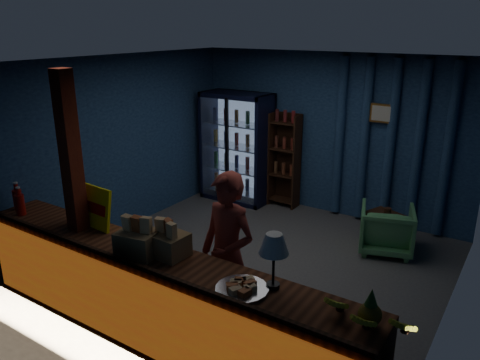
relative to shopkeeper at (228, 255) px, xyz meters
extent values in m
plane|color=#515154|center=(-0.47, 1.36, -0.84)|extent=(4.60, 4.60, 0.00)
plane|color=navy|center=(-0.47, 3.56, 0.46)|extent=(4.60, 0.00, 4.60)
plane|color=navy|center=(-0.47, -0.84, 0.46)|extent=(4.60, 0.00, 4.60)
plane|color=navy|center=(-2.77, 1.36, 0.46)|extent=(0.00, 4.40, 4.40)
plane|color=navy|center=(1.83, 1.36, 0.46)|extent=(0.00, 4.40, 4.40)
plane|color=#472D19|center=(-0.47, 1.36, 1.76)|extent=(4.60, 4.60, 0.00)
cube|color=brown|center=(-0.47, -0.54, -0.37)|extent=(4.40, 0.55, 0.95)
cube|color=#ED4D1B|center=(-0.47, -0.83, -0.37)|extent=(4.35, 0.02, 0.81)
cube|color=#3D1F13|center=(-0.47, -0.81, 0.13)|extent=(4.40, 0.04, 0.04)
cube|color=maroon|center=(-1.52, -0.54, 0.46)|extent=(0.16, 0.16, 2.60)
cube|color=black|center=(-2.02, 3.48, 0.11)|extent=(1.20, 0.06, 1.90)
cube|color=black|center=(-2.59, 3.21, 0.11)|extent=(0.06, 0.60, 1.90)
cube|color=black|center=(-1.45, 3.21, 0.11)|extent=(0.06, 0.60, 1.90)
cube|color=black|center=(-2.02, 3.21, 1.02)|extent=(1.20, 0.60, 0.08)
cube|color=black|center=(-2.02, 3.21, -0.80)|extent=(1.20, 0.60, 0.08)
cube|color=#99B2D8|center=(-2.02, 3.43, 0.11)|extent=(1.08, 0.02, 1.74)
cube|color=white|center=(-2.02, 2.93, 0.11)|extent=(1.12, 0.02, 1.78)
cube|color=black|center=(-2.02, 2.91, 0.11)|extent=(0.05, 0.05, 1.80)
cube|color=silver|center=(-2.02, 3.21, -0.67)|extent=(1.08, 0.48, 0.02)
cylinder|color=#A85918|center=(-2.47, 3.21, -0.54)|extent=(0.07, 0.07, 0.22)
cylinder|color=#1A6822|center=(-2.25, 3.21, -0.54)|extent=(0.07, 0.07, 0.22)
cylinder|color=#AE821A|center=(-2.02, 3.21, -0.54)|extent=(0.07, 0.07, 0.22)
cylinder|color=#16194E|center=(-1.80, 3.21, -0.54)|extent=(0.07, 0.07, 0.22)
cylinder|color=maroon|center=(-1.57, 3.21, -0.54)|extent=(0.07, 0.07, 0.22)
cube|color=silver|center=(-2.02, 3.21, -0.27)|extent=(1.08, 0.48, 0.02)
cylinder|color=#1A6822|center=(-2.47, 3.21, -0.14)|extent=(0.07, 0.07, 0.22)
cylinder|color=#AE821A|center=(-2.25, 3.21, -0.14)|extent=(0.07, 0.07, 0.22)
cylinder|color=#16194E|center=(-2.02, 3.21, -0.14)|extent=(0.07, 0.07, 0.22)
cylinder|color=maroon|center=(-1.80, 3.21, -0.14)|extent=(0.07, 0.07, 0.22)
cylinder|color=#A85918|center=(-1.57, 3.21, -0.14)|extent=(0.07, 0.07, 0.22)
cube|color=silver|center=(-2.02, 3.21, 0.13)|extent=(1.08, 0.48, 0.02)
cylinder|color=#AE821A|center=(-2.47, 3.21, 0.26)|extent=(0.07, 0.07, 0.22)
cylinder|color=#16194E|center=(-2.25, 3.21, 0.26)|extent=(0.07, 0.07, 0.22)
cylinder|color=maroon|center=(-2.02, 3.21, 0.26)|extent=(0.07, 0.07, 0.22)
cylinder|color=#A85918|center=(-1.80, 3.21, 0.26)|extent=(0.07, 0.07, 0.22)
cylinder|color=#1A6822|center=(-1.57, 3.21, 0.26)|extent=(0.07, 0.07, 0.22)
cube|color=silver|center=(-2.02, 3.21, 0.53)|extent=(1.08, 0.48, 0.02)
cylinder|color=#16194E|center=(-2.47, 3.21, 0.66)|extent=(0.07, 0.07, 0.22)
cylinder|color=maroon|center=(-2.25, 3.21, 0.66)|extent=(0.07, 0.07, 0.22)
cylinder|color=#A85918|center=(-2.02, 3.21, 0.66)|extent=(0.07, 0.07, 0.22)
cylinder|color=#1A6822|center=(-1.80, 3.21, 0.66)|extent=(0.07, 0.07, 0.22)
cylinder|color=#AE821A|center=(-1.57, 3.21, 0.66)|extent=(0.07, 0.07, 0.22)
cube|color=#3D1F13|center=(-1.17, 3.51, -0.04)|extent=(0.50, 0.02, 1.60)
cube|color=#3D1F13|center=(-1.41, 3.38, -0.04)|extent=(0.03, 0.28, 1.60)
cube|color=#3D1F13|center=(-0.94, 3.38, -0.04)|extent=(0.03, 0.28, 1.60)
cube|color=#3D1F13|center=(-1.17, 3.38, -0.74)|extent=(0.46, 0.26, 0.02)
cube|color=#3D1F13|center=(-1.17, 3.38, -0.29)|extent=(0.46, 0.26, 0.02)
cube|color=#3D1F13|center=(-1.17, 3.38, 0.16)|extent=(0.46, 0.26, 0.02)
cube|color=#3D1F13|center=(-1.17, 3.38, 0.61)|extent=(0.46, 0.26, 0.02)
cylinder|color=navy|center=(-0.27, 3.50, 0.46)|extent=(0.14, 0.14, 2.50)
cylinder|color=navy|center=(0.13, 3.50, 0.46)|extent=(0.14, 0.14, 2.50)
cylinder|color=navy|center=(0.53, 3.50, 0.46)|extent=(0.14, 0.14, 2.50)
cylinder|color=navy|center=(0.93, 3.50, 0.46)|extent=(0.14, 0.14, 2.50)
cylinder|color=navy|center=(1.33, 3.50, 0.46)|extent=(0.14, 0.14, 2.50)
cube|color=#B77C2D|center=(0.38, 3.46, 0.91)|extent=(0.36, 0.03, 0.28)
cube|color=silver|center=(0.38, 3.44, 0.91)|extent=(0.30, 0.01, 0.22)
imported|color=maroon|center=(0.00, 0.00, 0.00)|extent=(0.65, 0.46, 1.68)
imported|color=#4F9F5E|center=(0.83, 2.62, -0.52)|extent=(0.88, 0.89, 0.65)
cube|color=#3D1F13|center=(0.79, 2.71, -0.59)|extent=(0.66, 0.58, 0.50)
cylinder|color=#3D1F13|center=(0.79, 2.71, -0.29)|extent=(0.10, 0.10, 0.10)
cube|color=#FFFB0D|center=(-1.45, -0.41, 0.33)|extent=(0.56, 0.15, 0.45)
cube|color=#B3130B|center=(-1.45, -0.43, 0.33)|extent=(0.47, 0.07, 0.11)
cylinder|color=#B3130B|center=(-2.55, -0.57, 0.23)|extent=(0.10, 0.10, 0.24)
cylinder|color=#B3130B|center=(-2.55, -0.57, 0.39)|extent=(0.05, 0.05, 0.09)
cylinder|color=white|center=(-2.55, -0.57, 0.43)|extent=(0.05, 0.05, 0.02)
cylinder|color=#B3130B|center=(-2.38, -0.65, 0.23)|extent=(0.10, 0.10, 0.24)
cylinder|color=#B3130B|center=(-2.38, -0.65, 0.39)|extent=(0.05, 0.05, 0.09)
cylinder|color=white|center=(-2.38, -0.65, 0.43)|extent=(0.05, 0.05, 0.02)
cube|color=olive|center=(-0.58, -0.62, 0.23)|extent=(0.41, 0.36, 0.23)
cube|color=orange|center=(-0.67, -0.63, 0.42)|extent=(0.11, 0.08, 0.15)
cube|color=#C14624|center=(-0.58, -0.62, 0.42)|extent=(0.11, 0.08, 0.15)
cube|color=orange|center=(-0.49, -0.60, 0.42)|extent=(0.11, 0.08, 0.15)
cube|color=olive|center=(-0.33, -0.48, 0.22)|extent=(0.35, 0.29, 0.22)
cube|color=orange|center=(-0.42, -0.47, 0.40)|extent=(0.09, 0.06, 0.14)
cube|color=#C14624|center=(-0.33, -0.48, 0.40)|extent=(0.09, 0.06, 0.14)
cube|color=orange|center=(-0.25, -0.48, 0.40)|extent=(0.09, 0.06, 0.14)
cylinder|color=silver|center=(0.57, -0.61, 0.12)|extent=(0.44, 0.44, 0.02)
cube|color=orange|center=(0.65, -0.61, 0.16)|extent=(0.10, 0.07, 0.05)
cube|color=#C14624|center=(0.63, -0.55, 0.16)|extent=(0.11, 0.11, 0.05)
cube|color=orange|center=(0.57, -0.53, 0.16)|extent=(0.07, 0.10, 0.05)
cube|color=#C14624|center=(0.50, -0.55, 0.16)|extent=(0.11, 0.11, 0.05)
cube|color=orange|center=(0.48, -0.61, 0.16)|extent=(0.10, 0.07, 0.05)
cube|color=#C14624|center=(0.50, -0.67, 0.16)|extent=(0.11, 0.11, 0.05)
cube|color=orange|center=(0.57, -0.70, 0.16)|extent=(0.07, 0.10, 0.05)
cube|color=#C14624|center=(0.63, -0.67, 0.16)|extent=(0.11, 0.11, 0.05)
cylinder|color=black|center=(0.75, -0.44, 0.13)|extent=(0.11, 0.11, 0.04)
cylinder|color=black|center=(0.75, -0.44, 0.30)|extent=(0.02, 0.02, 0.34)
cone|color=white|center=(0.75, -0.44, 0.50)|extent=(0.24, 0.24, 0.17)
sphere|color=olive|center=(1.58, -0.51, 0.20)|extent=(0.17, 0.17, 0.17)
cone|color=#25571E|center=(1.58, -0.51, 0.34)|extent=(0.09, 0.09, 0.13)
camera|label=1|loc=(2.36, -3.38, 2.15)|focal=35.00mm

